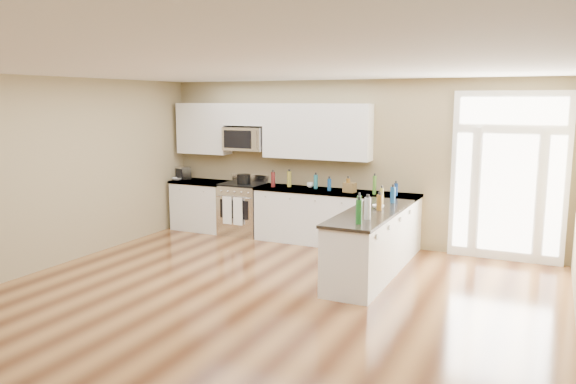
{
  "coord_description": "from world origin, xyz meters",
  "views": [
    {
      "loc": [
        3.15,
        -5.13,
        2.46
      ],
      "look_at": [
        -0.24,
        2.0,
        1.16
      ],
      "focal_mm": 35.0,
      "sensor_mm": 36.0,
      "label": 1
    }
  ],
  "objects_px": {
    "peninsula_cabinet": "(371,247)",
    "kitchen_range": "(243,209)",
    "stockpot": "(244,179)",
    "toaster_oven": "(182,173)"
  },
  "relations": [
    {
      "from": "kitchen_range",
      "to": "stockpot",
      "type": "xyz_separation_m",
      "value": [
        0.06,
        -0.05,
        0.57
      ]
    },
    {
      "from": "stockpot",
      "to": "kitchen_range",
      "type": "bearing_deg",
      "value": 138.06
    },
    {
      "from": "peninsula_cabinet",
      "to": "toaster_oven",
      "type": "distance_m",
      "value": 4.58
    },
    {
      "from": "peninsula_cabinet",
      "to": "stockpot",
      "type": "xyz_separation_m",
      "value": [
        -2.84,
        1.4,
        0.61
      ]
    },
    {
      "from": "peninsula_cabinet",
      "to": "kitchen_range",
      "type": "distance_m",
      "value": 3.23
    },
    {
      "from": "peninsula_cabinet",
      "to": "stockpot",
      "type": "relative_size",
      "value": 9.35
    },
    {
      "from": "peninsula_cabinet",
      "to": "kitchen_range",
      "type": "height_order",
      "value": "kitchen_range"
    },
    {
      "from": "peninsula_cabinet",
      "to": "stockpot",
      "type": "distance_m",
      "value": 3.22
    },
    {
      "from": "kitchen_range",
      "to": "toaster_oven",
      "type": "xyz_separation_m",
      "value": [
        -1.38,
        0.07,
        0.58
      ]
    },
    {
      "from": "stockpot",
      "to": "toaster_oven",
      "type": "bearing_deg",
      "value": 175.36
    }
  ]
}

